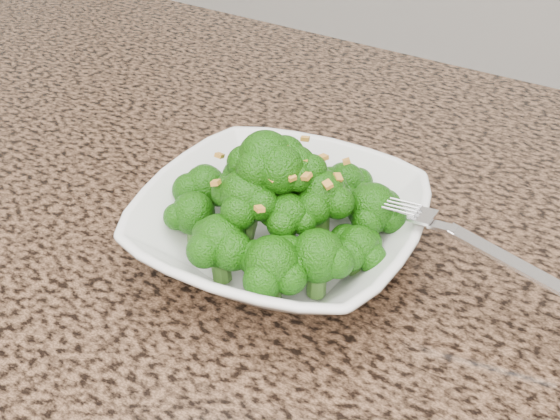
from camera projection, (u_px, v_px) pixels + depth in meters
The scene contains 5 objects.
granite_counter at pixel (288, 305), 0.60m from camera, with size 1.64×1.04×0.03m, color brown.
bowl at pixel (280, 229), 0.62m from camera, with size 0.24×0.24×0.06m, color white.
broccoli_pile at pixel (280, 162), 0.58m from camera, with size 0.21×0.21×0.08m, color #1C620B, non-canonical shape.
garlic_topping at pixel (280, 116), 0.55m from camera, with size 0.13×0.13×0.01m, color gold, non-canonical shape.
fork at pixel (448, 229), 0.56m from camera, with size 0.18×0.03×0.01m, color silver, non-canonical shape.
Camera 1 is at (0.23, -0.08, 1.30)m, focal length 45.00 mm.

